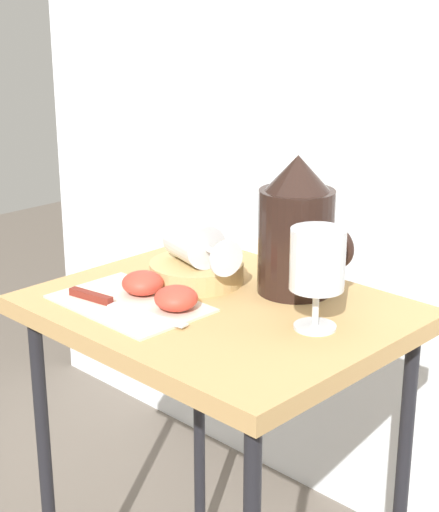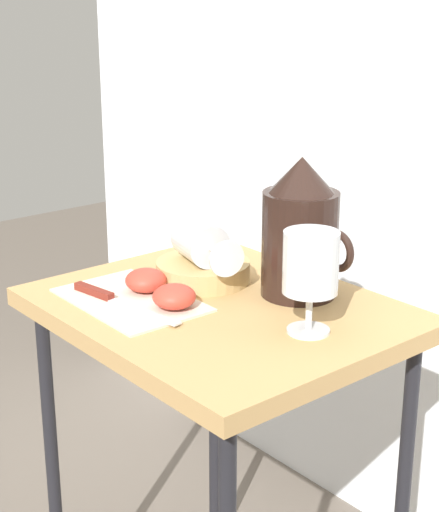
# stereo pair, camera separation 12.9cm
# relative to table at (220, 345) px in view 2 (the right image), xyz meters

# --- Properties ---
(table) EXTENTS (0.57, 0.46, 0.70)m
(table) POSITION_rel_table_xyz_m (0.00, 0.00, 0.00)
(table) COLOR tan
(table) RESTS_ON ground_plane
(linen_napkin) EXTENTS (0.25, 0.17, 0.00)m
(linen_napkin) POSITION_rel_table_xyz_m (-0.10, -0.10, 0.08)
(linen_napkin) COLOR beige
(linen_napkin) RESTS_ON table
(basket_tray) EXTENTS (0.16, 0.16, 0.03)m
(basket_tray) POSITION_rel_table_xyz_m (-0.10, 0.05, 0.09)
(basket_tray) COLOR tan
(basket_tray) RESTS_ON table
(pitcher) EXTENTS (0.18, 0.12, 0.23)m
(pitcher) POSITION_rel_table_xyz_m (0.05, 0.13, 0.17)
(pitcher) COLOR black
(pitcher) RESTS_ON table
(wine_glass_upright) EXTENTS (0.08, 0.08, 0.15)m
(wine_glass_upright) POSITION_rel_table_xyz_m (0.17, 0.03, 0.17)
(wine_glass_upright) COLOR silver
(wine_glass_upright) RESTS_ON table
(wine_glass_tipped_near) EXTENTS (0.16, 0.10, 0.07)m
(wine_glass_tipped_near) POSITION_rel_table_xyz_m (-0.10, 0.04, 0.15)
(wine_glass_tipped_near) COLOR silver
(wine_glass_tipped_near) RESTS_ON basket_tray
(apple_half_left) EXTENTS (0.07, 0.07, 0.04)m
(apple_half_left) POSITION_rel_table_xyz_m (-0.11, -0.06, 0.10)
(apple_half_left) COLOR #CC3D2D
(apple_half_left) RESTS_ON linen_napkin
(apple_half_right) EXTENTS (0.07, 0.07, 0.04)m
(apple_half_right) POSITION_rel_table_xyz_m (-0.02, -0.07, 0.10)
(apple_half_right) COLOR #CC3D2D
(apple_half_right) RESTS_ON linen_napkin
(knife) EXTENTS (0.23, 0.05, 0.01)m
(knife) POSITION_rel_table_xyz_m (-0.11, -0.13, 0.08)
(knife) COLOR silver
(knife) RESTS_ON linen_napkin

